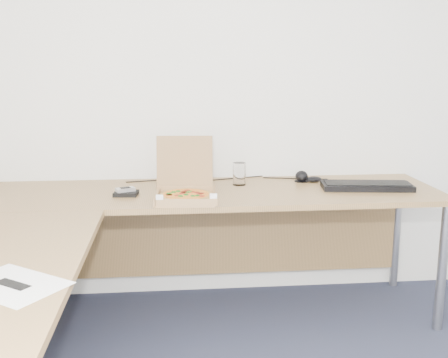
{
  "coord_description": "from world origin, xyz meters",
  "views": [
    {
      "loc": [
        -0.72,
        -1.49,
        1.42
      ],
      "look_at": [
        -0.45,
        1.28,
        0.82
      ],
      "focal_mm": 43.46,
      "sensor_mm": 36.0,
      "label": 1
    }
  ],
  "objects": [
    {
      "name": "room_shell",
      "position": [
        0.0,
        0.0,
        1.25
      ],
      "size": [
        3.5,
        3.5,
        2.5
      ],
      "primitive_type": null,
      "color": "white",
      "rests_on": "ground"
    },
    {
      "name": "desk",
      "position": [
        -0.82,
        0.97,
        0.7
      ],
      "size": [
        2.5,
        2.2,
        0.73
      ],
      "color": "olive",
      "rests_on": "ground"
    },
    {
      "name": "pizza_box",
      "position": [
        -0.65,
        1.22,
        0.77
      ],
      "size": [
        0.3,
        0.35,
        0.31
      ],
      "rotation": [
        0.0,
        0.0,
        -0.08
      ],
      "color": "#AD8150",
      "rests_on": "desk"
    },
    {
      "name": "drinking_glass",
      "position": [
        -0.34,
        1.53,
        0.79
      ],
      "size": [
        0.07,
        0.07,
        0.13
      ],
      "primitive_type": "cylinder",
      "color": "silver",
      "rests_on": "desk"
    },
    {
      "name": "keyboard",
      "position": [
        0.36,
        1.36,
        0.75
      ],
      "size": [
        0.51,
        0.24,
        0.03
      ],
      "primitive_type": "cube",
      "rotation": [
        0.0,
        0.0,
        -0.13
      ],
      "color": "black",
      "rests_on": "desk"
    },
    {
      "name": "mouse",
      "position": [
        0.11,
        1.56,
        0.75
      ],
      "size": [
        0.09,
        0.06,
        0.03
      ],
      "primitive_type": "ellipsoid",
      "rotation": [
        0.0,
        0.0,
        0.0
      ],
      "color": "black",
      "rests_on": "desk"
    },
    {
      "name": "wallet",
      "position": [
        -0.97,
        1.34,
        0.74
      ],
      "size": [
        0.13,
        0.12,
        0.02
      ],
      "primitive_type": "cube",
      "rotation": [
        0.0,
        0.0,
        -0.12
      ],
      "color": "black",
      "rests_on": "desk"
    },
    {
      "name": "phone",
      "position": [
        -0.97,
        1.34,
        0.76
      ],
      "size": [
        0.11,
        0.09,
        0.02
      ],
      "primitive_type": "cube",
      "rotation": [
        0.0,
        0.0,
        0.41
      ],
      "color": "#B2B5BA",
      "rests_on": "wallet"
    },
    {
      "name": "paper_sheet",
      "position": [
        -1.23,
        0.17,
        0.73
      ],
      "size": [
        0.4,
        0.38,
        0.0
      ],
      "primitive_type": "cube",
      "rotation": [
        0.0,
        0.0,
        -0.63
      ],
      "color": "white",
      "rests_on": "desk"
    },
    {
      "name": "dome_speaker",
      "position": [
        0.04,
        1.58,
        0.77
      ],
      "size": [
        0.08,
        0.08,
        0.07
      ],
      "primitive_type": "ellipsoid",
      "color": "black",
      "rests_on": "desk"
    },
    {
      "name": "cable_bundle",
      "position": [
        -0.42,
        1.68,
        0.73
      ],
      "size": [
        0.58,
        0.12,
        0.01
      ],
      "primitive_type": null,
      "rotation": [
        0.0,
        0.0,
        0.14
      ],
      "color": "black",
      "rests_on": "desk"
    }
  ]
}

